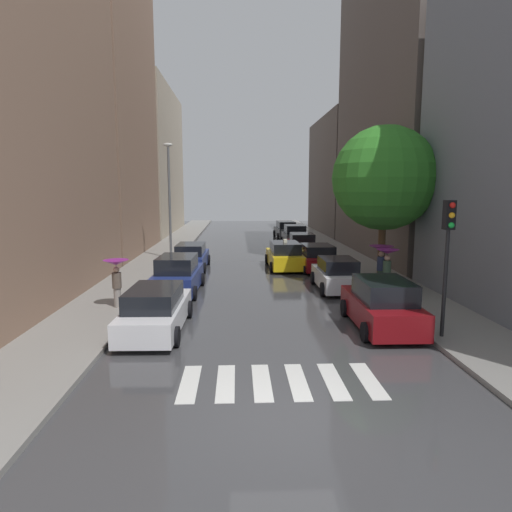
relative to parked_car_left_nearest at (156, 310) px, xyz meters
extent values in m
cube|color=#3C3C3F|center=(3.81, 17.87, -0.75)|extent=(28.00, 72.00, 0.04)
cube|color=gray|center=(-2.69, 17.87, -0.66)|extent=(3.00, 72.00, 0.15)
cube|color=gray|center=(10.31, 17.87, -0.66)|extent=(3.00, 72.00, 0.15)
cube|color=silver|center=(1.56, -4.20, -0.73)|extent=(0.45, 2.20, 0.01)
cube|color=silver|center=(2.46, -4.20, -0.73)|extent=(0.45, 2.20, 0.01)
cube|color=silver|center=(3.36, -4.20, -0.73)|extent=(0.45, 2.20, 0.01)
cube|color=silver|center=(4.26, -4.20, -0.73)|extent=(0.45, 2.20, 0.01)
cube|color=silver|center=(5.16, -4.20, -0.73)|extent=(0.45, 2.20, 0.01)
cube|color=silver|center=(6.06, -4.20, -0.73)|extent=(0.45, 2.20, 0.01)
cube|color=#8C6B56|center=(-7.19, 19.14, 11.66)|extent=(6.00, 13.24, 24.78)
cube|color=#B2A38C|center=(-7.19, 35.48, 6.98)|extent=(6.00, 17.87, 15.44)
cube|color=#564C47|center=(14.81, 17.18, 9.86)|extent=(6.00, 17.62, 21.18)
cube|color=#564C47|center=(14.81, 34.20, 5.46)|extent=(6.00, 15.62, 12.38)
cube|color=silver|center=(0.00, 0.07, -0.18)|extent=(1.89, 4.84, 0.76)
cube|color=black|center=(0.00, -0.17, 0.51)|extent=(1.63, 2.67, 0.62)
cylinder|color=black|center=(-0.86, 1.67, -0.41)|extent=(0.23, 0.64, 0.64)
cylinder|color=black|center=(0.93, 1.63, -0.41)|extent=(0.23, 0.64, 0.64)
cylinder|color=black|center=(-0.93, -1.50, -0.41)|extent=(0.23, 0.64, 0.64)
cylinder|color=black|center=(0.87, -1.54, -0.41)|extent=(0.23, 0.64, 0.64)
cube|color=navy|center=(0.01, 5.80, -0.12)|extent=(2.01, 4.63, 0.87)
cube|color=black|center=(0.00, 5.57, 0.67)|extent=(1.71, 2.57, 0.71)
cylinder|color=black|center=(-0.85, 7.34, -0.41)|extent=(0.24, 0.65, 0.64)
cylinder|color=black|center=(0.98, 7.27, -0.41)|extent=(0.24, 0.65, 0.64)
cylinder|color=black|center=(-0.96, 4.33, -0.41)|extent=(0.24, 0.65, 0.64)
cylinder|color=black|center=(0.87, 4.26, -0.41)|extent=(0.24, 0.65, 0.64)
cube|color=navy|center=(-0.02, 12.09, -0.18)|extent=(1.86, 4.71, 0.76)
cube|color=black|center=(-0.02, 11.85, 0.52)|extent=(1.61, 2.60, 0.62)
cylinder|color=black|center=(-0.88, 13.65, -0.41)|extent=(0.23, 0.64, 0.64)
cylinder|color=black|center=(0.90, 13.61, -0.41)|extent=(0.23, 0.64, 0.64)
cylinder|color=black|center=(-0.93, 10.56, -0.41)|extent=(0.23, 0.64, 0.64)
cylinder|color=black|center=(0.84, 10.53, -0.41)|extent=(0.23, 0.64, 0.64)
cube|color=maroon|center=(7.75, 0.11, -0.13)|extent=(1.91, 4.47, 0.86)
cube|color=black|center=(7.75, -0.11, 0.66)|extent=(1.66, 2.47, 0.71)
cylinder|color=black|center=(6.84, 1.59, -0.41)|extent=(0.23, 0.64, 0.64)
cylinder|color=black|center=(8.70, 1.57, -0.41)|extent=(0.23, 0.64, 0.64)
cylinder|color=black|center=(6.80, -1.34, -0.41)|extent=(0.23, 0.64, 0.64)
cylinder|color=black|center=(8.66, -1.37, -0.41)|extent=(0.23, 0.64, 0.64)
cube|color=silver|center=(7.52, 6.10, -0.18)|extent=(1.79, 4.02, 0.76)
cube|color=black|center=(7.52, 5.90, 0.51)|extent=(1.57, 2.21, 0.62)
cylinder|color=black|center=(6.63, 7.43, -0.41)|extent=(0.22, 0.64, 0.64)
cylinder|color=black|center=(8.41, 7.43, -0.41)|extent=(0.22, 0.64, 0.64)
cylinder|color=black|center=(6.63, 4.78, -0.41)|extent=(0.22, 0.64, 0.64)
cylinder|color=black|center=(8.41, 4.78, -0.41)|extent=(0.22, 0.64, 0.64)
cube|color=maroon|center=(7.53, 11.57, -0.19)|extent=(2.00, 4.42, 0.74)
cube|color=black|center=(7.53, 11.35, 0.49)|extent=(1.74, 2.44, 0.61)
cylinder|color=black|center=(6.54, 13.00, -0.41)|extent=(0.23, 0.64, 0.64)
cylinder|color=black|center=(8.48, 13.03, -0.41)|extent=(0.23, 0.64, 0.64)
cylinder|color=black|center=(6.58, 10.10, -0.41)|extent=(0.23, 0.64, 0.64)
cylinder|color=black|center=(8.52, 10.13, -0.41)|extent=(0.23, 0.64, 0.64)
cube|color=maroon|center=(7.55, 18.01, -0.17)|extent=(1.99, 4.19, 0.77)
cube|color=black|center=(7.54, 17.80, 0.53)|extent=(1.71, 2.32, 0.63)
cylinder|color=black|center=(6.65, 19.40, -0.41)|extent=(0.24, 0.65, 0.64)
cylinder|color=black|center=(8.52, 19.35, -0.41)|extent=(0.24, 0.65, 0.64)
cylinder|color=black|center=(6.57, 16.67, -0.41)|extent=(0.24, 0.65, 0.64)
cylinder|color=black|center=(8.44, 16.61, -0.41)|extent=(0.24, 0.65, 0.64)
cube|color=#474C51|center=(7.69, 23.31, -0.12)|extent=(1.85, 4.18, 0.88)
cube|color=black|center=(7.69, 23.10, 0.69)|extent=(1.62, 2.30, 0.72)
cylinder|color=black|center=(6.77, 24.68, -0.41)|extent=(0.22, 0.64, 0.64)
cylinder|color=black|center=(8.60, 24.69, -0.41)|extent=(0.22, 0.64, 0.64)
cylinder|color=black|center=(6.78, 21.93, -0.41)|extent=(0.22, 0.64, 0.64)
cylinder|color=black|center=(8.61, 21.94, -0.41)|extent=(0.22, 0.64, 0.64)
cube|color=#474C51|center=(7.58, 29.55, -0.15)|extent=(2.01, 4.77, 0.82)
cube|color=black|center=(7.59, 29.32, 0.60)|extent=(1.70, 2.65, 0.67)
cylinder|color=black|center=(6.61, 31.06, -0.41)|extent=(0.25, 0.65, 0.64)
cylinder|color=black|center=(8.42, 31.14, -0.41)|extent=(0.25, 0.65, 0.64)
cylinder|color=black|center=(6.74, 27.97, -0.41)|extent=(0.25, 0.65, 0.64)
cylinder|color=black|center=(8.55, 28.04, -0.41)|extent=(0.25, 0.65, 0.64)
cube|color=yellow|center=(5.65, 12.15, -0.16)|extent=(1.98, 4.68, 0.80)
cube|color=black|center=(5.65, 11.92, 0.57)|extent=(1.70, 2.59, 0.65)
cube|color=#F2EDCC|center=(5.65, 11.92, 0.98)|extent=(0.21, 0.37, 0.18)
cylinder|color=black|center=(4.68, 13.65, -0.41)|extent=(0.24, 0.65, 0.64)
cylinder|color=black|center=(6.53, 13.70, -0.41)|extent=(0.24, 0.65, 0.64)
cylinder|color=black|center=(4.77, 10.60, -0.41)|extent=(0.24, 0.65, 0.64)
cylinder|color=black|center=(6.61, 10.65, -0.41)|extent=(0.24, 0.65, 0.64)
cylinder|color=gray|center=(9.47, 4.71, -0.18)|extent=(0.28, 0.28, 0.82)
cylinder|color=#38513D|center=(9.47, 4.71, 0.56)|extent=(0.36, 0.36, 0.65)
sphere|color=tan|center=(9.47, 4.71, 1.01)|extent=(0.26, 0.26, 0.26)
cone|color=#8C1E8C|center=(9.47, 4.71, 1.30)|extent=(1.01, 1.01, 0.20)
cylinder|color=#333338|center=(9.47, 4.71, 0.93)|extent=(0.02, 0.02, 0.74)
cylinder|color=#38513D|center=(9.56, 5.83, -0.17)|extent=(0.28, 0.28, 0.82)
cylinder|color=navy|center=(9.56, 5.83, 0.57)|extent=(0.36, 0.36, 0.65)
sphere|color=tan|center=(9.56, 5.83, 1.02)|extent=(0.26, 0.26, 0.26)
cone|color=#8C1E8C|center=(9.56, 5.83, 1.31)|extent=(1.15, 1.15, 0.20)
cylinder|color=#333338|center=(9.56, 5.83, 0.94)|extent=(0.02, 0.02, 0.75)
cylinder|color=gray|center=(-1.99, 2.72, -0.20)|extent=(0.28, 0.28, 0.77)
cylinder|color=brown|center=(-1.99, 2.72, 0.50)|extent=(0.36, 0.36, 0.61)
sphere|color=tan|center=(-1.99, 2.72, 0.92)|extent=(0.24, 0.24, 0.24)
cone|color=#8C1E8C|center=(-1.99, 2.72, 1.21)|extent=(0.98, 0.98, 0.20)
cylinder|color=#333338|center=(-1.99, 2.72, 0.85)|extent=(0.02, 0.02, 0.71)
cylinder|color=#513823|center=(10.04, 7.30, 0.91)|extent=(0.36, 0.36, 2.99)
sphere|color=#2E7A25|center=(10.04, 7.30, 4.59)|extent=(5.13, 5.13, 5.13)
cylinder|color=black|center=(9.26, -1.32, 1.12)|extent=(0.12, 0.12, 3.40)
cube|color=black|center=(9.26, -1.32, 3.27)|extent=(0.30, 0.30, 0.90)
sphere|color=red|center=(9.26, -1.50, 3.57)|extent=(0.18, 0.18, 0.18)
sphere|color=#F2A519|center=(9.26, -1.50, 3.27)|extent=(0.18, 0.18, 0.18)
sphere|color=green|center=(9.26, -1.50, 2.97)|extent=(0.18, 0.18, 0.18)
cylinder|color=#595B60|center=(-1.74, 15.53, 3.11)|extent=(0.16, 0.16, 7.38)
ellipsoid|color=beige|center=(-1.74, 15.53, 6.95)|extent=(0.60, 0.28, 0.24)
camera|label=1|loc=(2.77, -14.78, 4.03)|focal=31.41mm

